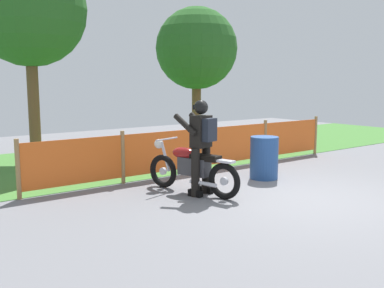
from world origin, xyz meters
TOP-DOWN VIEW (x-y plane):
  - ground at (0.00, 0.00)m, footprint 24.00×24.00m
  - grass_verge at (0.00, 5.40)m, footprint 24.00×5.08m
  - barrier_fence at (0.00, 2.86)m, footprint 8.08×0.08m
  - tree_leftmost at (-2.63, 6.33)m, footprint 2.78×2.78m
  - tree_near_left at (2.14, 5.90)m, footprint 2.45×2.45m
  - motorcycle_lead at (-1.37, 1.44)m, footprint 0.78×1.98m
  - rider_lead at (-1.31, 1.23)m, footprint 0.65×0.76m
  - oil_drum at (0.56, 1.49)m, footprint 0.58×0.58m

SIDE VIEW (x-z plane):
  - ground at x=0.00m, z-range -0.02..0.00m
  - grass_verge at x=0.00m, z-range 0.00..0.01m
  - oil_drum at x=0.56m, z-range 0.00..0.88m
  - motorcycle_lead at x=-1.37m, z-range -0.01..0.94m
  - barrier_fence at x=0.00m, z-range 0.02..1.07m
  - rider_lead at x=-1.31m, z-range 0.11..1.80m
  - tree_near_left at x=2.14m, z-range 0.86..5.08m
  - tree_leftmost at x=-2.63m, z-range 1.16..6.29m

